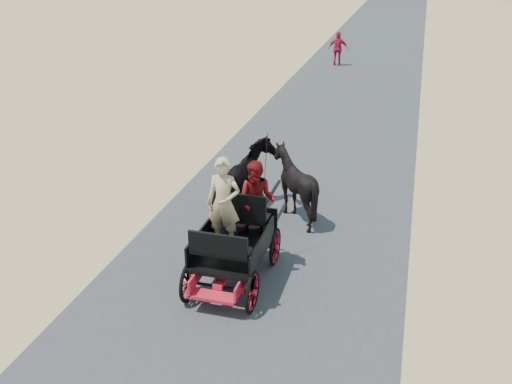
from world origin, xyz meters
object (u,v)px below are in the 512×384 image
(horse_right, at_px, (294,185))
(horse_left, at_px, (250,180))
(pedestrian, at_px, (338,49))
(carriage, at_px, (234,263))

(horse_right, bearing_deg, horse_left, 0.00)
(horse_right, height_order, pedestrian, pedestrian)
(horse_left, bearing_deg, carriage, 100.39)
(horse_left, distance_m, horse_right, 1.10)
(horse_left, height_order, horse_right, horse_right)
(carriage, xyz_separation_m, horse_left, (-0.55, 3.00, 0.49))
(carriage, bearing_deg, pedestrian, 92.71)
(horse_right, relative_size, pedestrian, 0.98)
(carriage, height_order, horse_left, horse_left)
(horse_right, distance_m, pedestrian, 17.80)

